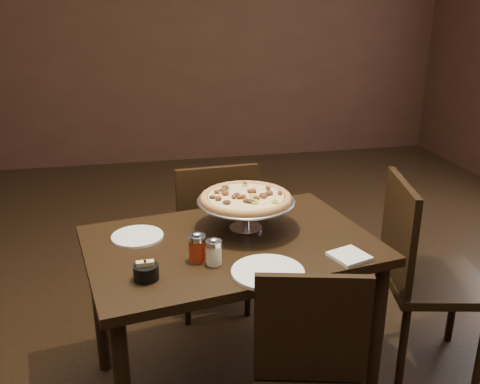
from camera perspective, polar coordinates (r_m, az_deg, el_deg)
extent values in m
cube|color=black|center=(2.70, -2.32, -18.59)|extent=(6.00, 7.00, 0.02)
cube|color=#321B13|center=(5.60, -8.86, 17.20)|extent=(6.00, 0.02, 2.80)
cube|color=black|center=(2.22, -1.00, -5.70)|extent=(1.28, 0.96, 0.04)
cylinder|color=black|center=(2.38, 14.32, -14.67)|extent=(0.06, 0.06, 0.69)
cylinder|color=black|center=(2.58, -14.79, -11.63)|extent=(0.06, 0.06, 0.69)
cylinder|color=black|center=(2.85, 6.69, -7.84)|extent=(0.06, 0.06, 0.69)
cylinder|color=silver|center=(2.32, 0.61, -3.86)|extent=(0.14, 0.14, 0.01)
cylinder|color=silver|center=(2.30, 0.61, -2.48)|extent=(0.03, 0.03, 0.11)
cylinder|color=silver|center=(2.28, 0.62, -1.10)|extent=(0.10, 0.10, 0.01)
cylinder|color=#B0B0B6|center=(2.28, 0.62, -0.95)|extent=(0.41, 0.41, 0.01)
torus|color=#B0B0B6|center=(2.27, 0.62, -0.93)|extent=(0.42, 0.42, 0.01)
cylinder|color=brown|center=(2.27, 0.62, -0.74)|extent=(0.38, 0.38, 0.01)
torus|color=brown|center=(2.27, 0.62, -0.64)|extent=(0.39, 0.39, 0.03)
cylinder|color=tan|center=(2.27, 0.62, -0.52)|extent=(0.32, 0.32, 0.01)
cylinder|color=#F6ECC0|center=(2.02, -2.81, -6.69)|extent=(0.06, 0.06, 0.08)
cylinder|color=silver|center=(2.00, -2.83, -5.46)|extent=(0.06, 0.06, 0.02)
ellipsoid|color=silver|center=(1.99, -2.84, -5.06)|extent=(0.03, 0.03, 0.01)
cylinder|color=maroon|center=(2.05, -4.59, -6.22)|extent=(0.06, 0.06, 0.08)
cylinder|color=silver|center=(2.03, -4.63, -4.89)|extent=(0.07, 0.07, 0.02)
ellipsoid|color=silver|center=(2.02, -4.65, -4.46)|extent=(0.04, 0.04, 0.01)
cylinder|color=black|center=(1.95, -9.99, -8.41)|extent=(0.09, 0.09, 0.06)
cube|color=tan|center=(1.95, -10.46, -8.11)|extent=(0.04, 0.03, 0.06)
cube|color=tan|center=(1.95, -9.65, -8.05)|extent=(0.04, 0.03, 0.06)
cube|color=silver|center=(2.12, 11.58, -6.73)|extent=(0.17, 0.17, 0.01)
cylinder|color=white|center=(2.28, -10.89, -4.67)|extent=(0.22, 0.22, 0.01)
cylinder|color=white|center=(1.97, 2.98, -8.53)|extent=(0.27, 0.27, 0.01)
cone|color=silver|center=(2.24, 4.37, -1.21)|extent=(0.13, 0.13, 0.00)
cylinder|color=black|center=(2.24, 4.37, -1.14)|extent=(0.05, 0.12, 0.02)
cube|color=black|center=(2.97, -3.15, -4.81)|extent=(0.44, 0.44, 0.04)
cube|color=black|center=(2.70, -2.42, -1.70)|extent=(0.42, 0.05, 0.43)
cylinder|color=black|center=(3.25, -0.77, -6.82)|extent=(0.04, 0.04, 0.40)
cylinder|color=black|center=(3.19, -6.68, -7.49)|extent=(0.04, 0.04, 0.40)
cylinder|color=black|center=(2.96, 0.85, -9.69)|extent=(0.04, 0.04, 0.40)
cylinder|color=black|center=(2.90, -5.66, -10.50)|extent=(0.04, 0.04, 0.40)
cube|color=black|center=(1.87, 7.65, -14.27)|extent=(0.38, 0.12, 0.41)
cube|color=black|center=(2.65, 20.16, -8.96)|extent=(0.52, 0.52, 0.04)
cube|color=black|center=(2.47, 16.59, -3.93)|extent=(0.12, 0.43, 0.45)
cylinder|color=black|center=(2.96, 21.78, -11.10)|extent=(0.04, 0.04, 0.42)
cylinder|color=black|center=(2.57, 16.97, -15.57)|extent=(0.04, 0.04, 0.42)
cylinder|color=black|center=(2.85, 15.06, -11.49)|extent=(0.04, 0.04, 0.42)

